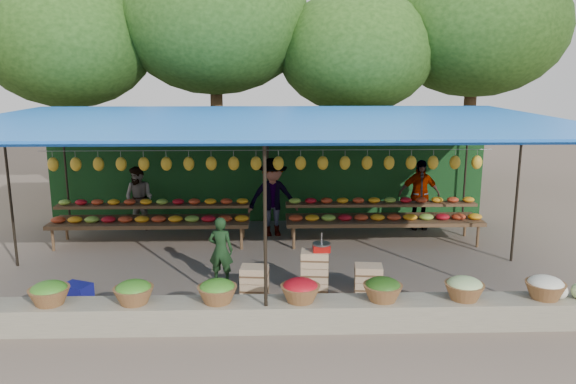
{
  "coord_description": "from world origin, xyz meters",
  "views": [
    {
      "loc": [
        0.1,
        -10.36,
        3.71
      ],
      "look_at": [
        0.41,
        0.2,
        1.38
      ],
      "focal_mm": 35.0,
      "sensor_mm": 36.0,
      "label": 1
    }
  ],
  "objects_px": {
    "blue_crate_front": "(77,292)",
    "vendor_seated": "(221,250)",
    "weighing_scale": "(321,247)",
    "crate_counter": "(313,277)"
  },
  "relations": [
    {
      "from": "blue_crate_front",
      "to": "vendor_seated",
      "type": "bearing_deg",
      "value": 40.24
    },
    {
      "from": "weighing_scale",
      "to": "blue_crate_front",
      "type": "bearing_deg",
      "value": -178.9
    },
    {
      "from": "crate_counter",
      "to": "weighing_scale",
      "type": "bearing_deg",
      "value": 0.0
    },
    {
      "from": "weighing_scale",
      "to": "blue_crate_front",
      "type": "distance_m",
      "value": 4.08
    },
    {
      "from": "weighing_scale",
      "to": "crate_counter",
      "type": "bearing_deg",
      "value": 180.0
    },
    {
      "from": "crate_counter",
      "to": "blue_crate_front",
      "type": "xyz_separation_m",
      "value": [
        -3.88,
        -0.08,
        -0.18
      ]
    },
    {
      "from": "crate_counter",
      "to": "weighing_scale",
      "type": "relative_size",
      "value": 7.61
    },
    {
      "from": "crate_counter",
      "to": "vendor_seated",
      "type": "distance_m",
      "value": 1.71
    },
    {
      "from": "crate_counter",
      "to": "vendor_seated",
      "type": "height_order",
      "value": "vendor_seated"
    },
    {
      "from": "weighing_scale",
      "to": "blue_crate_front",
      "type": "relative_size",
      "value": 0.7
    }
  ]
}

